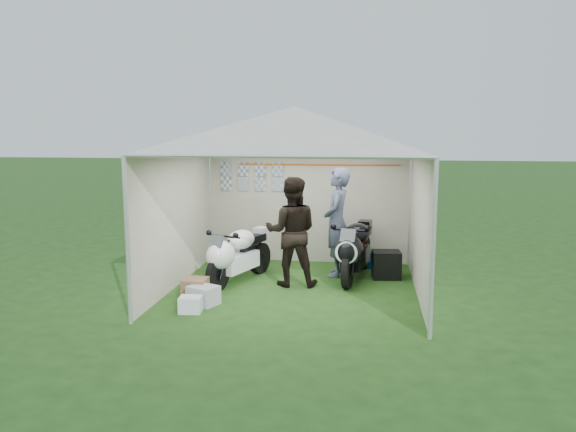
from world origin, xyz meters
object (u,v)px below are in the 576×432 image
object	(u,v)px
person_blue_jacket	(337,222)
equipment_box	(386,265)
paddock_stand	(364,259)
crate_2	(191,305)
canopy_tent	(295,133)
motorcycle_black	(355,248)
person_dark_jacket	(292,232)
crate_1	(195,289)
motorcycle_white	(236,253)
crate_0	(203,295)

from	to	relation	value
person_blue_jacket	equipment_box	xyz separation A→B (m)	(0.90, -0.08, -0.73)
paddock_stand	crate_2	xyz separation A→B (m)	(-2.48, -3.08, -0.04)
canopy_tent	crate_2	distance (m)	3.15
paddock_stand	equipment_box	distance (m)	0.86
motorcycle_black	person_blue_jacket	world-z (taller)	person_blue_jacket
person_dark_jacket	crate_1	world-z (taller)	person_dark_jacket
person_blue_jacket	motorcycle_black	bearing A→B (deg)	58.61
crate_1	paddock_stand	bearing A→B (deg)	43.07
crate_2	motorcycle_white	bearing A→B (deg)	79.58
person_dark_jacket	crate_2	size ratio (longest dim) A/B	5.82
motorcycle_black	person_dark_jacket	distance (m)	1.23
equipment_box	person_blue_jacket	bearing A→B (deg)	174.98
motorcycle_black	paddock_stand	xyz separation A→B (m)	(0.16, 0.92, -0.41)
canopy_tent	motorcycle_white	xyz separation A→B (m)	(-1.03, 0.18, -2.05)
person_blue_jacket	crate_2	size ratio (longest dim) A/B	6.15
motorcycle_black	paddock_stand	bearing A→B (deg)	90.00
motorcycle_black	crate_2	size ratio (longest dim) A/B	6.43
motorcycle_black	crate_1	world-z (taller)	motorcycle_black
motorcycle_white	person_blue_jacket	distance (m)	1.90
crate_2	motorcycle_black	bearing A→B (deg)	43.02
person_blue_jacket	canopy_tent	bearing A→B (deg)	-29.68
person_dark_jacket	crate_0	distance (m)	1.90
person_dark_jacket	crate_1	distance (m)	1.88
equipment_box	crate_2	bearing A→B (deg)	-140.98
motorcycle_white	motorcycle_black	world-z (taller)	motorcycle_black
motorcycle_white	crate_1	distance (m)	1.14
person_dark_jacket	crate_2	xyz separation A→B (m)	(-1.26, -1.65, -0.81)
motorcycle_black	person_blue_jacket	bearing A→B (deg)	154.36
motorcycle_white	motorcycle_black	size ratio (longest dim) A/B	0.89
canopy_tent	motorcycle_black	distance (m)	2.35
canopy_tent	motorcycle_black	bearing A→B (deg)	35.83
canopy_tent	person_blue_jacket	bearing A→B (deg)	56.10
canopy_tent	person_blue_jacket	xyz separation A→B (m)	(0.64, 0.95, -1.59)
crate_1	person_blue_jacket	bearing A→B (deg)	39.87
motorcycle_black	paddock_stand	size ratio (longest dim) A/B	5.05
motorcycle_black	person_blue_jacket	distance (m)	0.59
motorcycle_white	canopy_tent	bearing A→B (deg)	9.91
motorcycle_black	person_blue_jacket	xyz separation A→B (m)	(-0.34, 0.24, 0.41)
person_dark_jacket	crate_0	bearing A→B (deg)	41.97
crate_1	crate_2	bearing A→B (deg)	-78.52
person_dark_jacket	person_blue_jacket	xyz separation A→B (m)	(0.72, 0.75, 0.05)
canopy_tent	equipment_box	world-z (taller)	canopy_tent
person_blue_jacket	crate_0	distance (m)	2.89
canopy_tent	crate_0	bearing A→B (deg)	-139.76
paddock_stand	crate_2	size ratio (longest dim) A/B	1.27
paddock_stand	person_dark_jacket	size ratio (longest dim) A/B	0.22
canopy_tent	person_blue_jacket	world-z (taller)	canopy_tent
person_blue_jacket	crate_0	xyz separation A→B (m)	(-1.90, -2.02, -0.84)
motorcycle_white	person_blue_jacket	world-z (taller)	person_blue_jacket
motorcycle_black	person_dark_jacket	size ratio (longest dim) A/B	1.11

